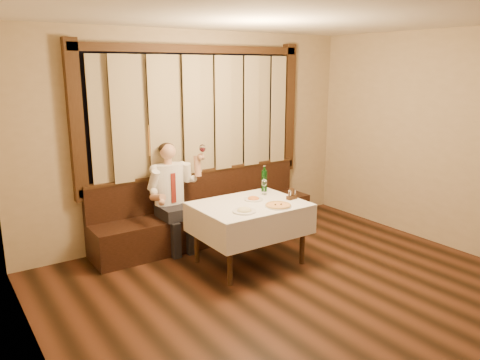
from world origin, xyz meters
TOP-DOWN VIEW (x-y plane):
  - room at (-0.00, 0.97)m, footprint 5.01×6.01m
  - banquette at (0.00, 2.72)m, footprint 3.20×0.61m
  - dining_table at (0.00, 1.70)m, footprint 1.27×0.97m
  - pizza at (0.20, 1.41)m, footprint 0.31×0.31m
  - pasta_red at (0.13, 1.79)m, footprint 0.23×0.23m
  - pasta_cream at (-0.24, 1.46)m, footprint 0.27×0.27m
  - green_bottle at (0.48, 2.05)m, footprint 0.07×0.07m
  - table_wine_glass at (0.38, 1.91)m, footprint 0.08×0.08m
  - cruet_caddy at (0.53, 1.56)m, footprint 0.14×0.08m
  - seated_man at (-0.55, 2.63)m, footprint 0.76×0.57m

SIDE VIEW (x-z plane):
  - banquette at x=0.00m, z-range -0.16..0.78m
  - dining_table at x=0.00m, z-range 0.27..1.03m
  - pizza at x=0.20m, z-range 0.75..0.79m
  - pasta_red at x=0.13m, z-range 0.75..0.83m
  - pasta_cream at x=-0.24m, z-range 0.75..0.84m
  - cruet_caddy at x=0.53m, z-range 0.74..0.88m
  - seated_man at x=-0.55m, z-range 0.12..1.51m
  - green_bottle at x=0.48m, z-range 0.73..1.07m
  - table_wine_glass at x=0.38m, z-range 0.80..1.00m
  - room at x=0.00m, z-range 0.09..2.91m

